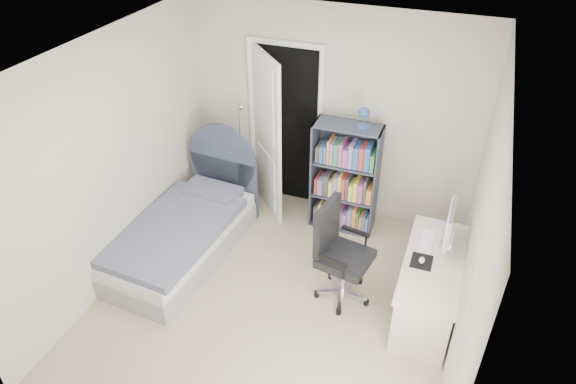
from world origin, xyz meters
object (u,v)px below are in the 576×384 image
(bed, at_px, (185,232))
(bookcase, at_px, (345,182))
(nightstand, at_px, (239,169))
(office_chair, at_px, (338,248))
(desk, at_px, (429,283))
(floor_lamp, at_px, (243,159))

(bed, height_order, bookcase, bookcase)
(nightstand, distance_m, office_chair, 2.12)
(nightstand, xyz_separation_m, bookcase, (1.43, -0.18, 0.24))
(desk, relative_size, office_chair, 1.23)
(floor_lamp, distance_m, bookcase, 1.40)
(bed, relative_size, nightstand, 3.49)
(bed, height_order, nightstand, bed)
(floor_lamp, xyz_separation_m, bookcase, (1.38, -0.18, 0.08))
(nightstand, distance_m, floor_lamp, 0.17)
(floor_lamp, bearing_deg, bed, -96.16)
(nightstand, bearing_deg, bed, -93.80)
(desk, bearing_deg, nightstand, 154.49)
(floor_lamp, height_order, office_chair, floor_lamp)
(desk, bearing_deg, office_chair, -175.46)
(office_chair, bearing_deg, nightstand, 142.10)
(nightstand, relative_size, floor_lamp, 0.44)
(bed, height_order, office_chair, bed)
(bed, relative_size, desk, 1.50)
(bed, bearing_deg, desk, 0.62)
(nightstand, relative_size, desk, 0.43)
(desk, bearing_deg, bookcase, 137.20)
(bookcase, xyz_separation_m, office_chair, (0.23, -1.12, -0.03))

